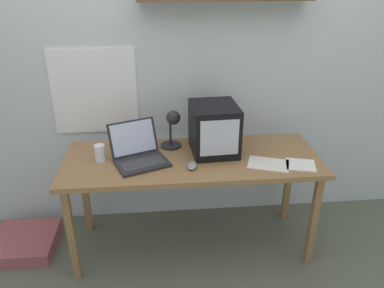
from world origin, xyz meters
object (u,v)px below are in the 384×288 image
object	(u,v)px
computer_mouse	(192,166)
open_notebook	(268,164)
desk_lamp	(172,125)
floor_cushion	(25,242)
laptop	(138,152)
loose_paper_near_monitor	(301,165)
corner_desk	(192,166)
crt_monitor	(214,129)
juice_glass	(100,154)

from	to	relation	value
computer_mouse	open_notebook	world-z (taller)	computer_mouse
desk_lamp	floor_cushion	distance (m)	1.41
laptop	computer_mouse	size ratio (longest dim) A/B	3.58
laptop	desk_lamp	distance (m)	0.30
loose_paper_near_monitor	computer_mouse	bearing A→B (deg)	177.63
corner_desk	loose_paper_near_monitor	distance (m)	0.71
crt_monitor	laptop	distance (m)	0.53
computer_mouse	open_notebook	xyz separation A→B (m)	(0.50, 0.00, -0.01)
juice_glass	open_notebook	bearing A→B (deg)	-7.87
crt_monitor	loose_paper_near_monitor	distance (m)	0.61
juice_glass	open_notebook	xyz separation A→B (m)	(1.09, -0.15, -0.05)
corner_desk	open_notebook	bearing A→B (deg)	-16.14
computer_mouse	loose_paper_near_monitor	bearing A→B (deg)	-2.37
juice_glass	computer_mouse	distance (m)	0.61
corner_desk	floor_cushion	xyz separation A→B (m)	(-1.23, 0.07, -0.62)
crt_monitor	desk_lamp	size ratio (longest dim) A/B	1.27
loose_paper_near_monitor	desk_lamp	bearing A→B (deg)	158.59
corner_desk	desk_lamp	distance (m)	0.31
corner_desk	crt_monitor	bearing A→B (deg)	28.49
crt_monitor	floor_cushion	xyz separation A→B (m)	(-1.39, -0.02, -0.85)
desk_lamp	loose_paper_near_monitor	distance (m)	0.89
laptop	juice_glass	xyz separation A→B (m)	(-0.25, 0.02, -0.01)
desk_lamp	computer_mouse	size ratio (longest dim) A/B	2.47
open_notebook	juice_glass	bearing A→B (deg)	172.13
crt_monitor	computer_mouse	world-z (taller)	crt_monitor
juice_glass	laptop	bearing A→B (deg)	-3.48
crt_monitor	corner_desk	bearing A→B (deg)	-154.82
floor_cushion	desk_lamp	bearing A→B (deg)	4.14
laptop	juice_glass	distance (m)	0.25
laptop	open_notebook	distance (m)	0.85
laptop	desk_lamp	bearing A→B (deg)	11.41
corner_desk	desk_lamp	bearing A→B (deg)	129.34
laptop	loose_paper_near_monitor	world-z (taller)	laptop
corner_desk	laptop	distance (m)	0.38
laptop	loose_paper_near_monitor	distance (m)	1.06
computer_mouse	open_notebook	size ratio (longest dim) A/B	0.38
juice_glass	computer_mouse	world-z (taller)	juice_glass
desk_lamp	computer_mouse	distance (m)	0.35
computer_mouse	loose_paper_near_monitor	world-z (taller)	computer_mouse
computer_mouse	open_notebook	bearing A→B (deg)	0.16
corner_desk	desk_lamp	world-z (taller)	desk_lamp
laptop	juice_glass	size ratio (longest dim) A/B	3.69
corner_desk	computer_mouse	bearing A→B (deg)	-94.99
laptop	computer_mouse	bearing A→B (deg)	-43.25
juice_glass	loose_paper_near_monitor	bearing A→B (deg)	-7.96
laptop	desk_lamp	size ratio (longest dim) A/B	1.45
crt_monitor	loose_paper_near_monitor	xyz separation A→B (m)	(0.53, -0.26, -0.17)
crt_monitor	juice_glass	distance (m)	0.77
computer_mouse	desk_lamp	bearing A→B (deg)	110.55
desk_lamp	loose_paper_near_monitor	world-z (taller)	desk_lamp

